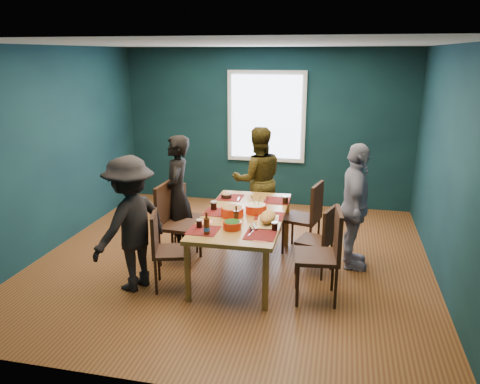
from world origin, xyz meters
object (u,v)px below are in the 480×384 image
(chair_left_near, at_px, (164,245))
(cutting_board, at_px, (268,218))
(chair_right_mid, at_px, (321,236))
(person_right, at_px, (355,207))
(person_far_left, at_px, (177,195))
(chair_left_far, at_px, (185,212))
(person_near_left, at_px, (131,224))
(dining_table, at_px, (243,220))
(chair_left_mid, at_px, (172,217))
(chair_right_far, at_px, (309,213))
(chair_right_near, at_px, (326,248))
(bowl_salad, at_px, (232,211))
(bowl_herbs, at_px, (232,225))
(bowl_dumpling, at_px, (256,208))
(person_back, at_px, (258,180))

(chair_left_near, bearing_deg, cutting_board, 3.22)
(chair_right_mid, bearing_deg, person_right, 55.13)
(person_far_left, bearing_deg, chair_right_mid, 69.35)
(chair_left_far, xyz_separation_m, person_far_left, (-0.04, -0.19, 0.30))
(chair_right_mid, distance_m, person_near_left, 2.24)
(dining_table, height_order, person_far_left, person_far_left)
(chair_left_mid, xyz_separation_m, person_near_left, (-0.20, -0.77, 0.17))
(chair_right_mid, bearing_deg, person_near_left, -141.65)
(chair_right_far, relative_size, chair_right_near, 0.95)
(chair_right_far, distance_m, bowl_salad, 1.18)
(chair_right_far, bearing_deg, bowl_herbs, -108.31)
(chair_left_far, bearing_deg, chair_right_far, 12.28)
(chair_left_far, relative_size, bowl_dumpling, 3.31)
(dining_table, distance_m, bowl_dumpling, 0.21)
(chair_left_mid, bearing_deg, dining_table, -1.14)
(chair_left_mid, height_order, person_far_left, person_far_left)
(chair_right_far, distance_m, bowl_dumpling, 0.89)
(dining_table, relative_size, cutting_board, 3.25)
(person_far_left, distance_m, person_right, 2.29)
(chair_right_near, height_order, cutting_board, chair_right_near)
(chair_right_near, height_order, person_back, person_back)
(bowl_salad, bearing_deg, bowl_dumpling, 34.35)
(person_far_left, height_order, cutting_board, person_far_left)
(bowl_salad, distance_m, bowl_dumpling, 0.31)
(bowl_herbs, bearing_deg, chair_right_near, -0.63)
(person_far_left, height_order, person_near_left, person_far_left)
(dining_table, xyz_separation_m, person_far_left, (-0.98, 0.38, 0.13))
(chair_left_mid, xyz_separation_m, chair_right_far, (1.67, 0.64, -0.03))
(chair_left_near, xyz_separation_m, cutting_board, (1.11, 0.40, 0.27))
(chair_right_far, bearing_deg, chair_left_far, -161.96)
(chair_left_near, height_order, bowl_dumpling, bowl_dumpling)
(bowl_salad, distance_m, cutting_board, 0.47)
(person_right, bearing_deg, bowl_herbs, 121.03)
(chair_right_far, height_order, cutting_board, chair_right_far)
(chair_left_near, height_order, chair_right_far, chair_right_far)
(person_right, xyz_separation_m, bowl_salad, (-1.43, -0.49, 0.00))
(chair_right_far, height_order, bowl_salad, chair_right_far)
(person_back, bearing_deg, bowl_salad, 67.78)
(bowl_dumpling, bearing_deg, person_far_left, 165.01)
(person_right, bearing_deg, person_far_left, 87.20)
(chair_right_mid, bearing_deg, person_back, 145.43)
(chair_left_near, bearing_deg, chair_right_near, -12.82)
(person_back, height_order, bowl_dumpling, person_back)
(dining_table, distance_m, chair_left_near, 1.01)
(chair_left_far, xyz_separation_m, chair_left_mid, (0.00, -0.51, 0.10))
(chair_left_mid, bearing_deg, person_right, 11.19)
(chair_right_near, relative_size, person_back, 0.65)
(chair_left_mid, bearing_deg, bowl_herbs, -28.95)
(chair_left_mid, xyz_separation_m, person_right, (2.25, 0.33, 0.19))
(person_far_left, bearing_deg, bowl_herbs, 35.07)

